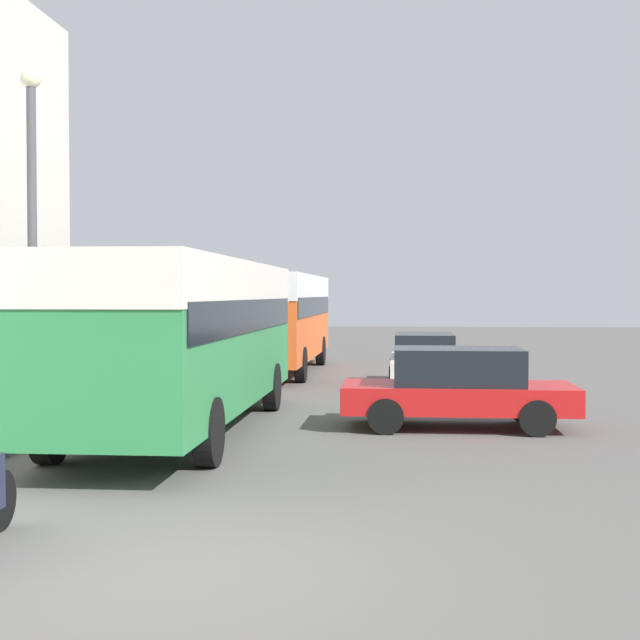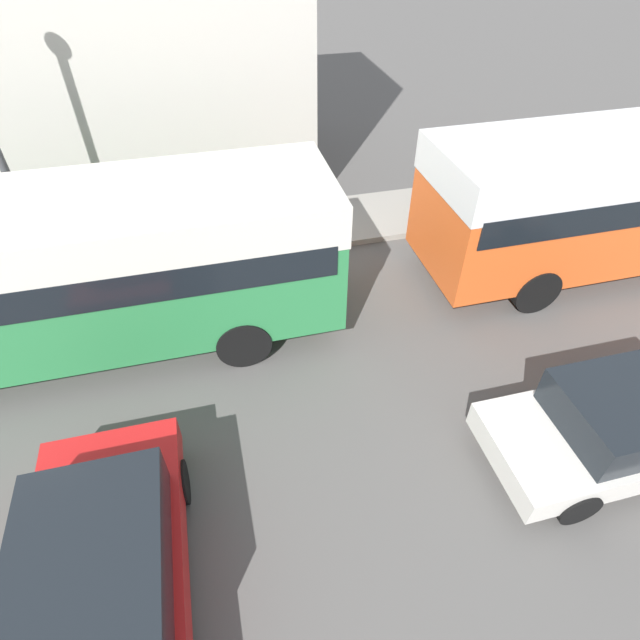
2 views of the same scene
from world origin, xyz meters
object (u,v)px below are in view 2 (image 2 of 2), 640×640
car_crossing (634,421)px  car_far_curb (100,580)px  bus_lead (40,263)px  pedestrian_near_curb (612,163)px

car_crossing → car_far_curb: bearing=-86.7°
bus_lead → car_crossing: (4.50, 8.52, -1.24)m
pedestrian_near_curb → car_far_curb: bearing=-58.7°
bus_lead → pedestrian_near_curb: (-2.71, 13.55, -0.95)m
car_crossing → pedestrian_near_curb: (-7.22, 5.03, 0.29)m
car_crossing → car_far_curb: car_far_curb is taller
bus_lead → car_crossing: 9.72m
bus_lead → pedestrian_near_curb: bearing=101.3°
car_far_curb → bus_lead: bearing=-79.0°
bus_lead → car_crossing: bearing=62.1°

